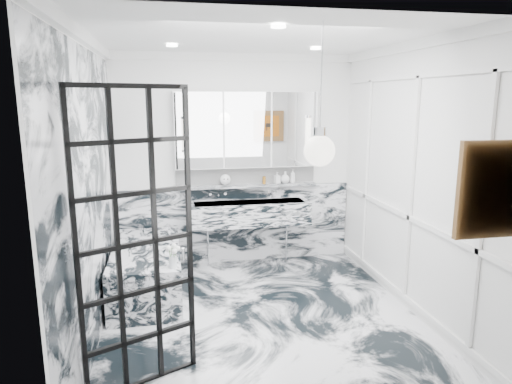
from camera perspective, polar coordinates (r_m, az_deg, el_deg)
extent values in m
plane|color=silver|center=(4.88, 0.74, -15.57)|extent=(3.60, 3.60, 0.00)
plane|color=white|center=(4.37, 0.84, 19.13)|extent=(3.60, 3.60, 0.00)
plane|color=white|center=(6.17, -2.63, 3.90)|extent=(3.60, 0.00, 3.60)
plane|color=white|center=(2.73, 8.55, -6.20)|extent=(3.60, 0.00, 3.60)
plane|color=white|center=(4.38, -20.14, 0.01)|extent=(0.00, 3.60, 3.60)
plane|color=white|center=(4.99, 19.09, 1.42)|extent=(0.00, 3.60, 3.60)
cube|color=silver|center=(6.32, -2.52, -4.02)|extent=(3.18, 0.05, 1.05)
cube|color=silver|center=(4.39, -19.90, -0.75)|extent=(0.02, 3.56, 2.68)
cube|color=white|center=(5.00, 18.82, 0.29)|extent=(0.03, 3.40, 2.30)
imported|color=#8C5919|center=(6.27, 4.62, 2.00)|extent=(0.09, 0.09, 0.19)
imported|color=#4C4C51|center=(6.22, 2.65, 1.81)|extent=(0.09, 0.09, 0.16)
imported|color=silver|center=(6.25, 3.66, 1.86)|extent=(0.17, 0.17, 0.16)
sphere|color=white|center=(6.09, -3.86, 1.55)|extent=(0.15, 0.15, 0.15)
cylinder|color=#8C5919|center=(6.19, 1.03, 1.49)|extent=(0.04, 0.04, 0.10)
cylinder|color=silver|center=(4.73, -10.33, -8.59)|extent=(0.08, 0.08, 0.12)
cube|color=#BD5F13|center=(3.29, 28.39, 0.31)|extent=(0.53, 0.05, 0.53)
sphere|color=white|center=(3.33, 7.93, 5.11)|extent=(0.23, 0.23, 0.23)
cube|color=silver|center=(6.08, -0.83, -2.64)|extent=(1.60, 0.45, 0.30)
cube|color=silver|center=(6.16, -1.11, 0.80)|extent=(1.90, 0.14, 0.04)
cube|color=white|center=(6.20, -1.22, 2.13)|extent=(1.90, 0.03, 0.23)
cube|color=white|center=(6.07, -1.15, 7.77)|extent=(1.90, 0.16, 1.00)
cylinder|color=white|center=(5.90, -8.92, 7.13)|extent=(0.07, 0.07, 0.40)
cylinder|color=white|center=(6.18, 6.58, 7.39)|extent=(0.07, 0.07, 0.40)
cube|color=silver|center=(5.51, -13.45, -9.48)|extent=(0.75, 1.65, 0.55)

